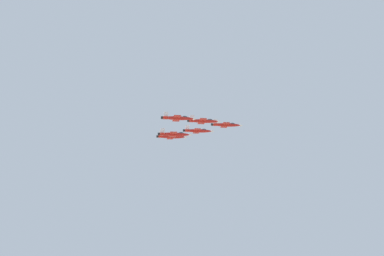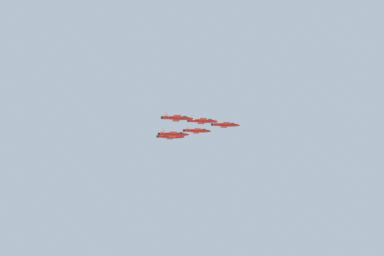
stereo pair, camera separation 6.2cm
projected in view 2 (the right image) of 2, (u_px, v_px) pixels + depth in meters
The scene contains 6 objects.
jet_lead at pixel (226, 125), 260.69m from camera, with size 16.10×10.62×3.55m.
jet_left_wingman at pixel (198, 131), 270.05m from camera, with size 16.19×10.69×3.58m.
jet_right_wingman at pixel (204, 121), 248.03m from camera, with size 16.13×10.63×3.56m.
jet_left_outer at pixel (172, 137), 279.34m from camera, with size 16.61×10.99×3.68m.
jet_right_outer at pixel (178, 118), 235.19m from camera, with size 16.10×10.59×3.54m.
jet_slot_rear at pixel (175, 134), 256.42m from camera, with size 16.89×11.16×3.74m.
Camera 2 is at (162.27, 204.57, 86.15)m, focal length 47.64 mm.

